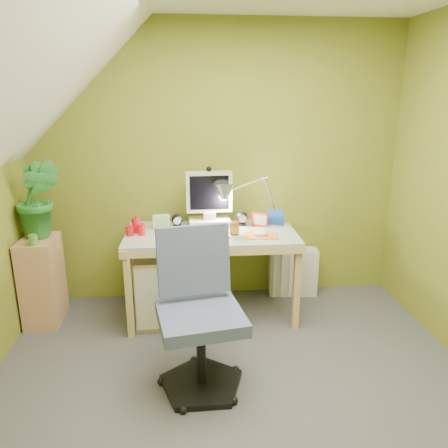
{
  "coord_description": "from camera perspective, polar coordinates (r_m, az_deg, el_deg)",
  "views": [
    {
      "loc": [
        -0.32,
        -2.16,
        1.81
      ],
      "look_at": [
        0.0,
        1.0,
        0.85
      ],
      "focal_mm": 35.0,
      "sensor_mm": 36.0,
      "label": 1
    }
  ],
  "objects": [
    {
      "name": "mouse",
      "position": [
        3.42,
        4.82,
        -1.25
      ],
      "size": [
        0.12,
        0.08,
        0.04
      ],
      "primitive_type": "ellipsoid",
      "rotation": [
        0.0,
        0.0,
        0.06
      ],
      "color": "white",
      "rests_on": "mousepad"
    },
    {
      "name": "side_ledge",
      "position": [
        3.83,
        -22.61,
        -6.84
      ],
      "size": [
        0.26,
        0.41,
        0.71
      ],
      "primitive_type": "cube",
      "color": "tan",
      "rests_on": "floor"
    },
    {
      "name": "amber_tumbler",
      "position": [
        3.44,
        1.37,
        -0.58
      ],
      "size": [
        0.09,
        0.09,
        0.1
      ],
      "primitive_type": "cylinder",
      "rotation": [
        0.0,
        0.0,
        0.14
      ],
      "color": "#975916",
      "rests_on": "desk"
    },
    {
      "name": "speaker_right",
      "position": [
        3.68,
        2.3,
        0.76
      ],
      "size": [
        0.11,
        0.11,
        0.12
      ],
      "primitive_type": null,
      "rotation": [
        0.0,
        0.0,
        -0.09
      ],
      "color": "black",
      "rests_on": "desk"
    },
    {
      "name": "monitor",
      "position": [
        3.62,
        -1.95,
        3.9
      ],
      "size": [
        0.4,
        0.24,
        0.54
      ],
      "primitive_type": null,
      "rotation": [
        0.0,
        0.0,
        0.03
      ],
      "color": "beige",
      "rests_on": "desk"
    },
    {
      "name": "photo_frame_blue",
      "position": [
        3.73,
        6.72,
        0.9
      ],
      "size": [
        0.14,
        0.07,
        0.13
      ],
      "primitive_type": "cube",
      "rotation": [
        0.0,
        0.0,
        -0.39
      ],
      "color": "navy",
      "rests_on": "desk"
    },
    {
      "name": "wall_back",
      "position": [
        3.82,
        -0.92,
        7.63
      ],
      "size": [
        3.2,
        0.01,
        2.4
      ],
      "primitive_type": "cube",
      "color": "olive",
      "rests_on": "floor"
    },
    {
      "name": "photo_frame_green",
      "position": [
        3.63,
        -8.19,
        0.33
      ],
      "size": [
        0.14,
        0.03,
        0.12
      ],
      "primitive_type": "cube",
      "rotation": [
        0.0,
        0.0,
        0.08
      ],
      "color": "#A4BA80",
      "rests_on": "desk"
    },
    {
      "name": "keyboard",
      "position": [
        3.37,
        -2.89,
        -1.63
      ],
      "size": [
        0.45,
        0.17,
        0.02
      ],
      "primitive_type": "cube",
      "rotation": [
        0.0,
        0.0,
        0.08
      ],
      "color": "white",
      "rests_on": "desk"
    },
    {
      "name": "slope_ceiling",
      "position": [
        2.26,
        -24.31,
        16.47
      ],
      "size": [
        1.1,
        3.2,
        1.1
      ],
      "primitive_type": "cube",
      "color": "white",
      "rests_on": "wall_left"
    },
    {
      "name": "candle_cluster",
      "position": [
        3.52,
        -11.52,
        -0.34
      ],
      "size": [
        0.17,
        0.16,
        0.12
      ],
      "primitive_type": null,
      "rotation": [
        0.0,
        0.0,
        0.1
      ],
      "color": "red",
      "rests_on": "desk"
    },
    {
      "name": "mousepad",
      "position": [
        3.43,
        4.81,
        -1.5
      ],
      "size": [
        0.27,
        0.2,
        0.01
      ],
      "primitive_type": "cube",
      "rotation": [
        0.0,
        0.0,
        -0.08
      ],
      "color": "#C6771F",
      "rests_on": "desk"
    },
    {
      "name": "photo_frame_red",
      "position": [
        3.66,
        4.71,
        0.59
      ],
      "size": [
        0.13,
        0.07,
        0.11
      ],
      "primitive_type": "cube",
      "rotation": [
        0.0,
        0.0,
        -0.42
      ],
      "color": "red",
      "rests_on": "desk"
    },
    {
      "name": "speaker_left",
      "position": [
        3.64,
        -6.14,
        0.44
      ],
      "size": [
        0.11,
        0.11,
        0.11
      ],
      "primitive_type": null,
      "rotation": [
        0.0,
        0.0,
        0.24
      ],
      "color": "black",
      "rests_on": "desk"
    },
    {
      "name": "potted_plant",
      "position": [
        3.67,
        -23.08,
        3.08
      ],
      "size": [
        0.35,
        0.29,
        0.62
      ],
      "primitive_type": "imported",
      "rotation": [
        0.0,
        0.0,
        0.04
      ],
      "color": "#27772D",
      "rests_on": "side_ledge"
    },
    {
      "name": "desk_lamp",
      "position": [
        3.67,
        5.09,
        4.52
      ],
      "size": [
        0.58,
        0.3,
        0.6
      ],
      "primitive_type": null,
      "rotation": [
        0.0,
        0.0,
        -0.1
      ],
      "color": "#B0B0B5",
      "rests_on": "desk"
    },
    {
      "name": "floor",
      "position": [
        2.84,
        2.22,
        -22.94
      ],
      "size": [
        3.2,
        3.2,
        0.01
      ],
      "primitive_type": "cube",
      "color": "#47474C",
      "rests_on": "ground"
    },
    {
      "name": "radiator",
      "position": [
        4.12,
        8.97,
        -6.16
      ],
      "size": [
        0.45,
        0.22,
        0.44
      ],
      "primitive_type": "cube",
      "rotation": [
        0.0,
        0.0,
        -0.1
      ],
      "color": "silver",
      "rests_on": "floor"
    },
    {
      "name": "task_chair",
      "position": [
        2.71,
        -3.08,
        -11.66
      ],
      "size": [
        0.65,
        0.65,
        1.04
      ],
      "primitive_type": null,
      "rotation": [
        0.0,
        0.0,
        0.16
      ],
      "color": "#42506D",
      "rests_on": "floor"
    },
    {
      "name": "desk",
      "position": [
        3.64,
        -1.66,
        -6.53
      ],
      "size": [
        1.38,
        0.72,
        0.73
      ],
      "primitive_type": null,
      "rotation": [
        0.0,
        0.0,
        -0.02
      ],
      "color": "tan",
      "rests_on": "floor"
    },
    {
      "name": "green_cup",
      "position": [
        3.56,
        -23.67,
        -1.93
      ],
      "size": [
        0.07,
        0.07,
        0.08
      ],
      "primitive_type": "cylinder",
      "rotation": [
        0.0,
        0.0,
        -0.19
      ],
      "color": "#4D8939",
      "rests_on": "side_ledge"
    }
  ]
}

